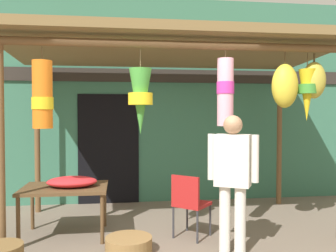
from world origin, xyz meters
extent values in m
plane|color=#756656|center=(0.00, 0.00, 0.00)|extent=(30.00, 30.00, 0.00)
cube|color=#387056|center=(0.00, 2.52, 1.89)|extent=(9.26, 0.25, 3.78)
cube|color=#2D2823|center=(0.00, 2.38, 2.34)|extent=(8.33, 0.04, 0.24)
cube|color=black|center=(-0.69, 2.39, 1.00)|extent=(1.10, 0.03, 2.00)
cylinder|color=brown|center=(-1.85, 0.09, 1.24)|extent=(0.09, 0.09, 2.48)
cylinder|color=brown|center=(-1.85, 1.94, 1.24)|extent=(0.09, 0.09, 2.48)
cylinder|color=brown|center=(2.39, 1.94, 1.24)|extent=(0.09, 0.09, 2.48)
cylinder|color=brown|center=(0.27, 0.09, 2.48)|extent=(4.44, 0.10, 0.10)
cylinder|color=brown|center=(0.27, 1.94, 2.63)|extent=(4.44, 0.10, 0.10)
cube|color=olive|center=(0.27, 1.01, 2.60)|extent=(4.74, 2.35, 0.25)
cylinder|color=brown|center=(-1.38, 0.12, 2.35)|extent=(0.01, 0.01, 0.17)
cylinder|color=orange|center=(-1.38, 0.12, 1.86)|extent=(0.23, 0.23, 0.80)
cylinder|color=yellow|center=(-1.38, 0.12, 1.76)|extent=(0.25, 0.25, 0.14)
cylinder|color=brown|center=(-0.23, 0.09, 2.31)|extent=(0.01, 0.01, 0.24)
cone|color=green|center=(-0.23, 0.09, 1.79)|extent=(0.27, 0.27, 0.80)
cylinder|color=yellow|center=(-0.23, 0.09, 1.82)|extent=(0.30, 0.30, 0.14)
cylinder|color=brown|center=(0.83, 0.08, 2.38)|extent=(0.01, 0.01, 0.10)
cylinder|color=pink|center=(0.83, 0.08, 1.91)|extent=(0.20, 0.20, 0.84)
cylinder|color=#D13399|center=(0.83, 0.08, 1.96)|extent=(0.22, 0.22, 0.15)
cylinder|color=brown|center=(1.94, 0.15, 2.32)|extent=(0.01, 0.01, 0.21)
cone|color=yellow|center=(1.94, 0.15, 1.88)|extent=(0.22, 0.22, 0.68)
cylinder|color=green|center=(1.94, 0.15, 1.96)|extent=(0.24, 0.24, 0.12)
cylinder|color=#4C3D23|center=(2.04, 0.16, 2.37)|extent=(0.02, 0.02, 0.11)
ellipsoid|color=gold|center=(2.04, 0.16, 2.08)|extent=(0.31, 0.26, 0.48)
cylinder|color=#4C3D23|center=(1.61, 0.10, 2.35)|extent=(0.02, 0.02, 0.15)
ellipsoid|color=yellow|center=(1.61, 0.10, 1.99)|extent=(0.33, 0.28, 0.56)
cube|color=brown|center=(-1.21, 0.64, 0.65)|extent=(1.11, 0.82, 0.04)
cylinder|color=brown|center=(-1.72, 0.28, 0.31)|extent=(0.05, 0.05, 0.63)
cylinder|color=brown|center=(-0.71, 0.28, 0.31)|extent=(0.05, 0.05, 0.63)
cylinder|color=brown|center=(-1.72, 1.01, 0.31)|extent=(0.05, 0.05, 0.63)
cylinder|color=brown|center=(-0.71, 1.01, 0.31)|extent=(0.05, 0.05, 0.63)
ellipsoid|color=red|center=(-1.12, 0.62, 0.74)|extent=(0.66, 0.46, 0.14)
ellipsoid|color=orange|center=(-1.02, 0.57, 0.74)|extent=(0.30, 0.23, 0.10)
cube|color=#AD1E1E|center=(0.47, 0.39, 0.44)|extent=(0.56, 0.56, 0.04)
cube|color=#AD1E1E|center=(0.35, 0.25, 0.64)|extent=(0.33, 0.29, 0.40)
cylinder|color=#333338|center=(0.72, 0.41, 0.22)|extent=(0.03, 0.03, 0.44)
cylinder|color=#333338|center=(0.45, 0.64, 0.22)|extent=(0.03, 0.03, 0.44)
cylinder|color=#333338|center=(0.49, 0.14, 0.22)|extent=(0.03, 0.03, 0.44)
cylinder|color=#333338|center=(0.21, 0.37, 0.22)|extent=(0.03, 0.03, 0.44)
cylinder|color=olive|center=(-0.38, -0.05, 0.09)|extent=(0.56, 0.56, 0.18)
cylinder|color=silver|center=(0.89, -0.30, 0.40)|extent=(0.13, 0.13, 0.80)
cylinder|color=silver|center=(0.74, -0.22, 0.40)|extent=(0.13, 0.13, 0.80)
cube|color=silver|center=(0.81, -0.26, 1.10)|extent=(0.46, 0.39, 0.60)
cylinder|color=silver|center=(1.04, -0.38, 1.13)|extent=(0.08, 0.08, 0.54)
cylinder|color=silver|center=(0.59, -0.14, 1.13)|extent=(0.08, 0.08, 0.54)
sphere|color=tan|center=(0.81, -0.26, 1.51)|extent=(0.22, 0.22, 0.22)
camera|label=1|loc=(-0.48, -4.28, 1.63)|focal=38.58mm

